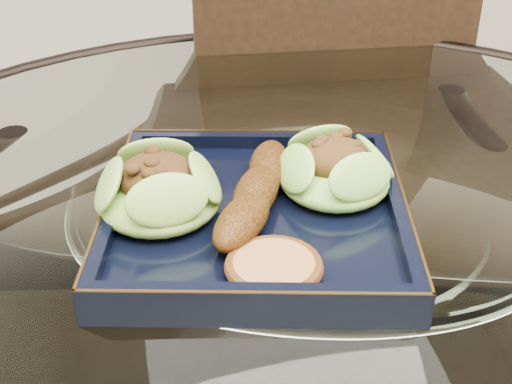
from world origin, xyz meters
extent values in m
cylinder|color=white|center=(0.00, 0.00, 0.76)|extent=(1.10, 1.10, 0.01)
torus|color=black|center=(0.00, 0.00, 0.76)|extent=(1.13, 1.13, 0.02)
cylinder|color=black|center=(0.28, 0.28, 0.38)|extent=(0.04, 0.04, 0.75)
cylinder|color=black|center=(-0.28, 0.28, 0.38)|extent=(0.04, 0.04, 0.75)
cube|color=black|center=(0.16, 0.26, 0.51)|extent=(0.49, 0.49, 0.04)
cube|color=black|center=(0.18, 0.47, 0.80)|extent=(0.43, 0.07, 0.49)
cylinder|color=black|center=(-0.01, 0.47, 0.24)|extent=(0.03, 0.03, 0.48)
cylinder|color=black|center=(0.37, 0.44, 0.24)|extent=(0.03, 0.03, 0.48)
cube|color=black|center=(-0.05, 0.01, 0.77)|extent=(0.33, 0.33, 0.02)
ellipsoid|color=#6CA630|center=(-0.13, 0.03, 0.80)|extent=(0.15, 0.15, 0.04)
ellipsoid|color=#5CAB31|center=(0.03, 0.03, 0.80)|extent=(0.13, 0.13, 0.04)
ellipsoid|color=#5D3109|center=(-0.05, 0.02, 0.80)|extent=(0.11, 0.18, 0.03)
cylinder|color=#C37B41|center=(-0.05, -0.08, 0.79)|extent=(0.09, 0.09, 0.01)
camera|label=1|loc=(-0.17, -0.52, 1.13)|focal=50.00mm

